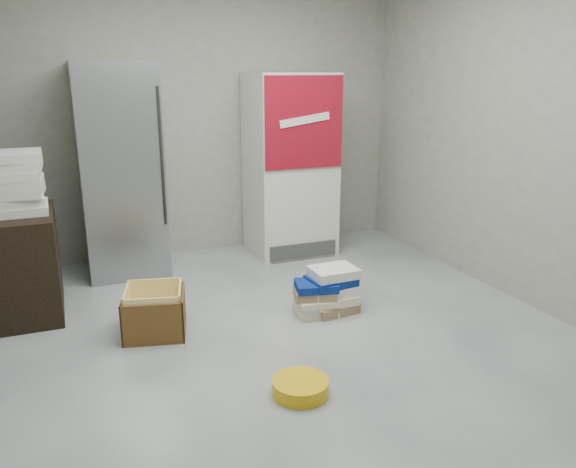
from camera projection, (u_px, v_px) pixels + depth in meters
The scene contains 10 objects.
ground at pixel (305, 353), 3.74m from camera, with size 5.00×5.00×0.00m, color #B3B3AF.
room_shell at pixel (307, 74), 3.24m from camera, with size 4.04×5.04×2.82m.
steel_fridge at pixel (120, 170), 5.06m from camera, with size 0.70×0.72×1.90m.
coke_cooler at pixel (290, 165), 5.65m from camera, with size 0.80×0.73×1.80m.
wood_shelf at pixel (24, 264), 4.26m from camera, with size 0.50×0.80×0.80m, color black.
supply_box_stack at pixel (14, 183), 4.10m from camera, with size 0.44×0.43×0.45m.
phonebook_stack_main at pixel (332, 290), 4.36m from camera, with size 0.39×0.33×0.35m.
phonebook_stack_side at pixel (316, 298), 4.31m from camera, with size 0.37×0.32×0.27m.
cardboard_box at pixel (155, 314), 4.00m from camera, with size 0.51×0.51×0.34m.
bucket_lid at pixel (300, 387), 3.26m from camera, with size 0.33×0.33×0.09m, color gold.
Camera 1 is at (-1.36, -3.09, 1.81)m, focal length 35.00 mm.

